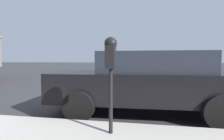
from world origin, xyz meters
TOP-DOWN VIEW (x-y plane):
  - ground_plane at (0.00, 0.00)m, footprint 220.00×220.00m
  - parking_meter at (-2.67, -0.61)m, footprint 0.21×0.19m
  - car_black at (-0.92, -1.15)m, footprint 2.17×4.36m

SIDE VIEW (x-z plane):
  - ground_plane at x=0.00m, z-range 0.00..0.00m
  - car_black at x=-0.92m, z-range 0.05..1.50m
  - parking_meter at x=-2.67m, z-range 0.54..1.98m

